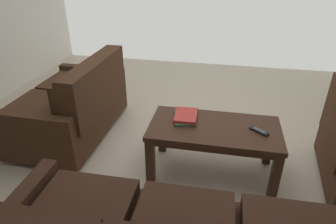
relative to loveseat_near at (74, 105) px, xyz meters
The scene contains 5 objects.
ground_plane 1.25m from the loveseat_near, behind, with size 5.35×5.38×0.01m, color beige.
loveseat_near is the anchor object (origin of this frame).
coffee_table 1.52m from the loveseat_near, 166.20° to the left, with size 1.09×0.56×0.48m.
book_stack 1.26m from the loveseat_near, 167.07° to the left, with size 0.23×0.31×0.05m.
tv_remote 1.87m from the loveseat_near, 168.25° to the left, with size 0.15×0.13×0.02m.
Camera 1 is at (-0.31, 2.44, 1.76)m, focal length 31.58 mm.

